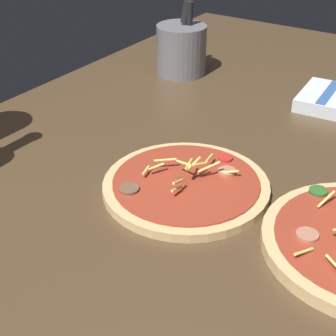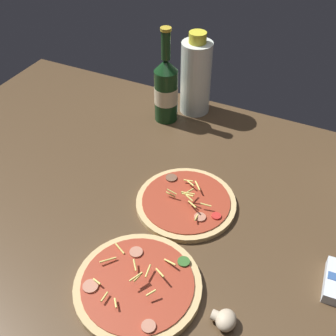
{
  "view_description": "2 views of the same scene",
  "coord_description": "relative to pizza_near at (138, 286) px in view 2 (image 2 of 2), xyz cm",
  "views": [
    {
      "loc": [
        -53.9,
        -29.69,
        42.12
      ],
      "look_at": [
        -10.79,
        -1.33,
        10.67
      ],
      "focal_mm": 55.0,
      "sensor_mm": 36.0,
      "label": 1
    },
    {
      "loc": [
        22.47,
        -61.97,
        72.54
      ],
      "look_at": [
        -9.23,
        3.87,
        9.0
      ],
      "focal_mm": 45.0,
      "sensor_mm": 36.0,
      "label": 2
    }
  ],
  "objects": [
    {
      "name": "pizza_near",
      "position": [
        0.0,
        0.0,
        0.0
      ],
      "size": [
        24.36,
        24.36,
        4.73
      ],
      "color": "tan",
      "rests_on": "counter_slab"
    },
    {
      "name": "beer_bottle",
      "position": [
        -20.24,
        53.98,
        8.88
      ],
      "size": [
        6.71,
        6.71,
        27.37
      ],
      "color": "#143819",
      "rests_on": "counter_slab"
    },
    {
      "name": "pizza_far",
      "position": [
        -0.7,
        24.22,
        -0.17
      ],
      "size": [
        22.96,
        22.96,
        4.66
      ],
      "color": "tan",
      "rests_on": "counter_slab"
    },
    {
      "name": "counter_slab",
      "position": [
        2.42,
        23.48,
        -2.19
      ],
      "size": [
        160.0,
        90.0,
        2.5
      ],
      "color": "#4C3823",
      "rests_on": "ground"
    },
    {
      "name": "mushroom_left",
      "position": [
        17.31,
        0.26,
        0.56
      ],
      "size": [
        4.5,
        4.29,
        3.0
      ],
      "color": "beige",
      "rests_on": "counter_slab"
    },
    {
      "name": "oil_bottle",
      "position": [
        -14.6,
        61.82,
        10.18
      ],
      "size": [
        8.75,
        8.75,
        24.2
      ],
      "color": "silver",
      "rests_on": "counter_slab"
    }
  ]
}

